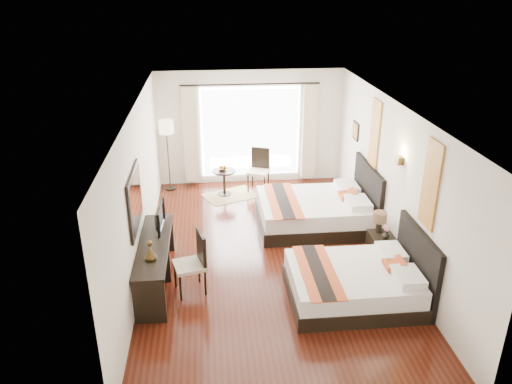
{
  "coord_description": "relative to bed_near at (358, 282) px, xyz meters",
  "views": [
    {
      "loc": [
        -1.03,
        -8.0,
        4.77
      ],
      "look_at": [
        -0.19,
        0.46,
        1.11
      ],
      "focal_mm": 35.0,
      "sensor_mm": 36.0,
      "label": 1
    }
  ],
  "objects": [
    {
      "name": "window_glass",
      "position": [
        -1.26,
        5.19,
        1.0
      ],
      "size": [
        2.4,
        0.02,
        2.2
      ],
      "primitive_type": "cube",
      "color": "white",
      "rests_on": "wall_window"
    },
    {
      "name": "wall_sconce",
      "position": [
        0.93,
        1.16,
        1.62
      ],
      "size": [
        0.1,
        0.14,
        0.14
      ],
      "primitive_type": "cube",
      "color": "#423117",
      "rests_on": "wall_headboard"
    },
    {
      "name": "bed_far",
      "position": [
        -0.1,
        2.62,
        0.03
      ],
      "size": [
        2.29,
        1.79,
        1.29
      ],
      "color": "black",
      "rests_on": "floor"
    },
    {
      "name": "drape_left",
      "position": [
        -2.71,
        5.09,
        0.98
      ],
      "size": [
        0.35,
        0.14,
        2.35
      ],
      "primitive_type": "cube",
      "color": "beige",
      "rests_on": "floor"
    },
    {
      "name": "drape_right",
      "position": [
        0.19,
        5.09,
        0.98
      ],
      "size": [
        0.35,
        0.14,
        2.35
      ],
      "primitive_type": "cube",
      "color": "beige",
      "rests_on": "floor"
    },
    {
      "name": "floor_lamp",
      "position": [
        -3.26,
        4.87,
        1.16
      ],
      "size": [
        0.35,
        0.35,
        1.73
      ],
      "color": "black",
      "rests_on": "floor"
    },
    {
      "name": "art_panel_far",
      "position": [
        0.97,
        2.62,
        1.65
      ],
      "size": [
        0.03,
        0.5,
        1.35
      ],
      "primitive_type": "cube",
      "color": "maroon",
      "rests_on": "wall_headboard"
    },
    {
      "name": "wall_window",
      "position": [
        -1.26,
        5.21,
        1.1
      ],
      "size": [
        4.5,
        0.01,
        2.8
      ],
      "primitive_type": "cube",
      "color": "silver",
      "rests_on": "floor"
    },
    {
      "name": "desk_chair",
      "position": [
        -2.66,
        0.48,
        0.01
      ],
      "size": [
        0.59,
        0.59,
        1.04
      ],
      "rotation": [
        0.0,
        0.0,
        3.4
      ],
      "color": "#BCB590",
      "rests_on": "floor"
    },
    {
      "name": "art_panel_near",
      "position": [
        0.97,
        -0.0,
        1.65
      ],
      "size": [
        0.03,
        0.5,
        1.35
      ],
      "primitive_type": "cube",
      "color": "maroon",
      "rests_on": "wall_headboard"
    },
    {
      "name": "window_chair",
      "position": [
        -1.12,
        4.61,
        0.01
      ],
      "size": [
        0.62,
        0.62,
        1.03
      ],
      "rotation": [
        0.0,
        0.0,
        -1.93
      ],
      "color": "#BCB590",
      "rests_on": "floor"
    },
    {
      "name": "mirror_glass",
      "position": [
        -3.46,
        0.77,
        1.25
      ],
      "size": [
        0.01,
        1.12,
        0.82
      ],
      "primitive_type": "cube",
      "color": "white",
      "rests_on": "mirror_frame"
    },
    {
      "name": "mirror_frame",
      "position": [
        -3.48,
        0.77,
        1.25
      ],
      "size": [
        0.04,
        1.25,
        0.95
      ],
      "primitive_type": "cube",
      "color": "black",
      "rests_on": "wall_desk"
    },
    {
      "name": "console_desk",
      "position": [
        -3.25,
        0.77,
        0.07
      ],
      "size": [
        0.5,
        2.2,
        0.76
      ],
      "primitive_type": "cube",
      "color": "black",
      "rests_on": "floor"
    },
    {
      "name": "jute_rug",
      "position": [
        -1.82,
        4.32,
        -0.3
      ],
      "size": [
        1.41,
        1.21,
        0.01
      ],
      "primitive_type": "cube",
      "rotation": [
        0.0,
        0.0,
        0.4
      ],
      "color": "tan",
      "rests_on": "floor"
    },
    {
      "name": "wall_headboard",
      "position": [
        0.98,
        1.46,
        1.1
      ],
      "size": [
        0.01,
        7.5,
        2.8
      ],
      "primitive_type": "cube",
      "color": "silver",
      "rests_on": "floor"
    },
    {
      "name": "floor",
      "position": [
        -1.26,
        1.46,
        -0.31
      ],
      "size": [
        4.5,
        7.5,
        0.01
      ],
      "primitive_type": "cube",
      "color": "#321009",
      "rests_on": "ground"
    },
    {
      "name": "ceiling",
      "position": [
        -1.26,
        1.46,
        2.49
      ],
      "size": [
        4.5,
        7.5,
        0.02
      ],
      "primitive_type": "cube",
      "color": "white",
      "rests_on": "wall_headboard"
    },
    {
      "name": "television",
      "position": [
        -3.23,
        1.32,
        0.67
      ],
      "size": [
        0.14,
        0.75,
        0.43
      ],
      "primitive_type": "imported",
      "rotation": [
        0.0,
        0.0,
        1.52
      ],
      "color": "black",
      "rests_on": "console_desk"
    },
    {
      "name": "fruit_bowl",
      "position": [
        -1.99,
        4.41,
        0.34
      ],
      "size": [
        0.26,
        0.26,
        0.05
      ],
      "primitive_type": "imported",
      "rotation": [
        0.0,
        0.0,
        -0.35
      ],
      "color": "#422817",
      "rests_on": "side_table"
    },
    {
      "name": "bed_near",
      "position": [
        0.0,
        0.0,
        0.0
      ],
      "size": [
        2.08,
        1.62,
        1.17
      ],
      "color": "black",
      "rests_on": "floor"
    },
    {
      "name": "side_table",
      "position": [
        -1.96,
        4.41,
        0.0
      ],
      "size": [
        0.54,
        0.54,
        0.62
      ],
      "primitive_type": "cylinder",
      "color": "black",
      "rests_on": "floor"
    },
    {
      "name": "bronze_figurine",
      "position": [
        -3.25,
        0.27,
        0.59
      ],
      "size": [
        0.25,
        0.25,
        0.28
      ],
      "primitive_type": null,
      "rotation": [
        0.0,
        0.0,
        -0.42
      ],
      "color": "#423117",
      "rests_on": "console_desk"
    },
    {
      "name": "sheer_curtain",
      "position": [
        -1.26,
        5.13,
        1.0
      ],
      "size": [
        2.3,
        0.02,
        2.1
      ],
      "primitive_type": "cube",
      "color": "white",
      "rests_on": "wall_window"
    },
    {
      "name": "vase",
      "position": [
        0.79,
        1.02,
        0.27
      ],
      "size": [
        0.17,
        0.17,
        0.14
      ],
      "primitive_type": "imported",
      "rotation": [
        0.0,
        0.0,
        0.32
      ],
      "color": "black",
      "rests_on": "nightstand"
    },
    {
      "name": "table_lamp",
      "position": [
        0.74,
        1.27,
        0.46
      ],
      "size": [
        0.25,
        0.25,
        0.39
      ],
      "color": "black",
      "rests_on": "nightstand"
    },
    {
      "name": "nightstand",
      "position": [
        0.77,
        1.16,
        -0.06
      ],
      "size": [
        0.42,
        0.51,
        0.49
      ],
      "primitive_type": "cube",
      "color": "black",
      "rests_on": "floor"
    },
    {
      "name": "wall_entry",
      "position": [
        -1.26,
        -2.28,
        1.1
      ],
      "size": [
        4.5,
        0.01,
        2.8
      ],
      "primitive_type": "cube",
      "color": "silver",
      "rests_on": "floor"
    },
    {
      "name": "wall_desk",
      "position": [
        -3.51,
        1.46,
        1.1
      ],
      "size": [
        0.01,
        7.5,
        2.8
      ],
      "primitive_type": "cube",
      "color": "silver",
      "rests_on": "floor"
    }
  ]
}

